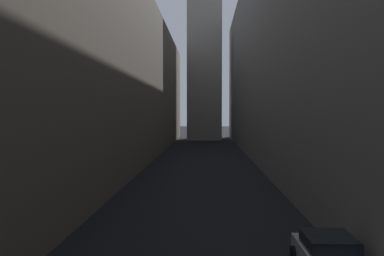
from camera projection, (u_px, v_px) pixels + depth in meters
ground_plane at (202, 171)px, 39.02m from camera, size 264.00×264.00×0.00m
building_block_left at (86, 74)px, 41.09m from camera, size 11.45×108.00×18.31m
building_block_right at (317, 45)px, 40.23m from camera, size 10.84×108.00×23.62m
parked_car_right_far at (329, 256)px, 13.52m from camera, size 1.89×3.90×1.40m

